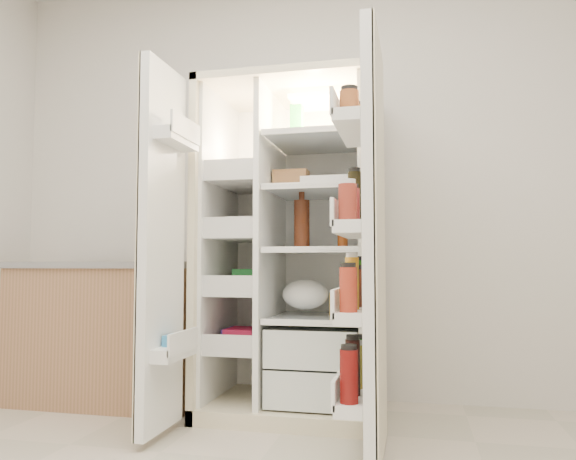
# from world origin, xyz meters

# --- Properties ---
(wall_back) EXTENTS (4.00, 0.02, 2.70)m
(wall_back) POSITION_xyz_m (0.00, 2.00, 1.35)
(wall_back) COLOR silver
(wall_back) RESTS_ON floor
(refrigerator) EXTENTS (0.92, 0.70, 1.80)m
(refrigerator) POSITION_xyz_m (-0.02, 1.65, 0.74)
(refrigerator) COLOR beige
(refrigerator) RESTS_ON floor
(freezer_door) EXTENTS (0.15, 0.40, 1.72)m
(freezer_door) POSITION_xyz_m (-0.53, 1.05, 0.89)
(freezer_door) COLOR white
(freezer_door) RESTS_ON floor
(fridge_door) EXTENTS (0.17, 0.58, 1.72)m
(fridge_door) POSITION_xyz_m (0.45, 0.96, 0.87)
(fridge_door) COLOR white
(fridge_door) RESTS_ON floor
(kitchen_counter) EXTENTS (1.13, 0.60, 0.82)m
(kitchen_counter) POSITION_xyz_m (-1.12, 1.62, 0.41)
(kitchen_counter) COLOR #A67553
(kitchen_counter) RESTS_ON floor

